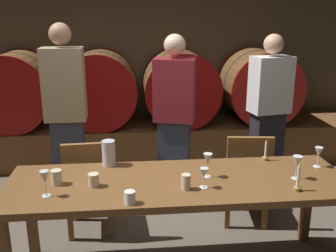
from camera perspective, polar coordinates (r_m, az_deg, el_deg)
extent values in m
cube|color=brown|center=(5.49, -4.22, 10.57)|extent=(6.79, 0.24, 2.66)
cube|color=brown|center=(5.18, -3.81, -2.10)|extent=(6.11, 0.90, 0.49)
cylinder|color=brown|center=(5.19, -21.46, 4.96)|extent=(0.93, 0.80, 0.93)
cylinder|color=maroon|center=(4.80, -22.74, 3.95)|extent=(0.95, 0.03, 0.95)
cylinder|color=maroon|center=(5.59, -20.36, 5.83)|extent=(0.95, 0.03, 0.95)
cylinder|color=#2D2D33|center=(5.19, -21.46, 4.96)|extent=(0.94, 0.04, 0.94)
cylinder|color=brown|center=(5.01, -10.06, 5.47)|extent=(0.93, 0.80, 0.93)
cylinder|color=maroon|center=(4.61, -10.43, 4.48)|extent=(0.95, 0.03, 0.95)
cylinder|color=maroon|center=(5.42, -9.75, 6.31)|extent=(0.95, 0.03, 0.95)
cylinder|color=#2D2D33|center=(5.01, -10.06, 5.47)|extent=(0.94, 0.04, 0.94)
cylinder|color=brown|center=(5.03, 1.77, 5.77)|extent=(0.93, 0.80, 0.93)
cylinder|color=maroon|center=(4.63, 2.42, 4.81)|extent=(0.95, 0.03, 0.95)
cylinder|color=maroon|center=(5.44, 1.22, 6.59)|extent=(0.95, 0.03, 0.95)
cylinder|color=#2D2D33|center=(5.03, 1.77, 5.77)|extent=(0.94, 0.04, 0.94)
cylinder|color=brown|center=(5.27, 13.22, 5.83)|extent=(0.93, 0.80, 0.93)
cylinder|color=#B21C16|center=(4.89, 14.74, 4.90)|extent=(0.95, 0.03, 0.95)
cylinder|color=#B21C16|center=(5.66, 11.90, 6.63)|extent=(0.95, 0.03, 0.95)
cylinder|color=#2D2D33|center=(5.27, 13.22, 5.83)|extent=(0.94, 0.04, 0.94)
cube|color=brown|center=(2.76, 1.60, -8.46)|extent=(2.43, 0.76, 0.05)
cube|color=brown|center=(3.31, -19.57, -12.40)|extent=(0.07, 0.07, 0.71)
cube|color=brown|center=(3.52, 19.81, -10.60)|extent=(0.07, 0.07, 0.71)
cube|color=brown|center=(3.52, -11.54, -8.38)|extent=(0.42, 0.42, 0.04)
cube|color=brown|center=(3.26, -11.88, -6.04)|extent=(0.40, 0.06, 0.42)
cube|color=brown|center=(3.76, -8.61, -10.36)|extent=(0.05, 0.05, 0.42)
cube|color=brown|center=(3.78, -13.86, -10.55)|extent=(0.05, 0.05, 0.42)
cube|color=brown|center=(3.46, -8.54, -12.90)|extent=(0.05, 0.05, 0.42)
cube|color=brown|center=(3.48, -14.28, -13.08)|extent=(0.05, 0.05, 0.42)
cube|color=brown|center=(3.67, 11.27, -7.26)|extent=(0.44, 0.44, 0.04)
cube|color=brown|center=(3.42, 12.00, -4.95)|extent=(0.40, 0.09, 0.42)
cube|color=brown|center=(3.95, 13.11, -9.28)|extent=(0.05, 0.05, 0.42)
cube|color=brown|center=(3.89, 8.15, -9.39)|extent=(0.05, 0.05, 0.42)
cube|color=brown|center=(3.65, 14.20, -11.59)|extent=(0.05, 0.05, 0.42)
cube|color=brown|center=(3.59, 8.80, -11.76)|extent=(0.05, 0.05, 0.42)
cube|color=#33384C|center=(3.95, -14.27, -5.44)|extent=(0.30, 0.21, 0.91)
cube|color=tan|center=(3.73, -15.13, 5.96)|extent=(0.38, 0.25, 0.68)
sphere|color=tan|center=(3.68, -15.68, 12.98)|extent=(0.20, 0.20, 0.20)
cube|color=#33384C|center=(3.88, 0.91, -5.51)|extent=(0.34, 0.27, 0.89)
cube|color=maroon|center=(3.66, 0.96, 5.34)|extent=(0.43, 0.33, 0.60)
sphere|color=beige|center=(3.60, 1.00, 11.89)|extent=(0.20, 0.20, 0.20)
cube|color=black|center=(4.16, 14.17, -4.19)|extent=(0.33, 0.25, 0.93)
cube|color=silver|center=(3.96, 14.92, 5.91)|extent=(0.42, 0.31, 0.56)
sphere|color=#D8A884|center=(3.91, 15.36, 11.61)|extent=(0.19, 0.19, 0.19)
cylinder|color=olive|center=(3.19, 14.16, -4.72)|extent=(0.05, 0.05, 0.02)
cylinder|color=#EDE5CC|center=(3.17, 14.26, -3.44)|extent=(0.02, 0.02, 0.13)
cone|color=yellow|center=(3.14, 14.35, -2.15)|extent=(0.01, 0.01, 0.02)
cylinder|color=olive|center=(2.74, 18.54, -8.80)|extent=(0.05, 0.05, 0.02)
cylinder|color=#EDE5CC|center=(2.70, 18.71, -7.11)|extent=(0.02, 0.02, 0.15)
cone|color=yellow|center=(2.67, 18.88, -5.38)|extent=(0.01, 0.01, 0.02)
cylinder|color=silver|center=(3.01, -8.77, -3.97)|extent=(0.10, 0.10, 0.20)
cylinder|color=silver|center=(2.65, -17.53, -9.82)|extent=(0.06, 0.06, 0.00)
cylinder|color=silver|center=(2.63, -17.61, -8.96)|extent=(0.01, 0.01, 0.08)
cone|color=silver|center=(2.60, -17.78, -7.25)|extent=(0.06, 0.06, 0.09)
cylinder|color=silver|center=(2.65, 5.27, -9.02)|extent=(0.06, 0.06, 0.00)
cylinder|color=silver|center=(2.64, 5.30, -8.29)|extent=(0.01, 0.01, 0.07)
cone|color=silver|center=(2.61, 5.34, -6.91)|extent=(0.06, 0.06, 0.07)
cylinder|color=silver|center=(2.82, 5.83, -7.44)|extent=(0.06, 0.06, 0.00)
cylinder|color=silver|center=(2.80, 5.86, -6.59)|extent=(0.01, 0.01, 0.09)
cone|color=silver|center=(2.77, 5.91, -4.93)|extent=(0.07, 0.07, 0.09)
cylinder|color=white|center=(2.92, 18.34, -7.36)|extent=(0.06, 0.06, 0.00)
cylinder|color=white|center=(2.90, 18.41, -6.59)|extent=(0.01, 0.01, 0.08)
cone|color=white|center=(2.87, 18.57, -5.05)|extent=(0.07, 0.07, 0.09)
cylinder|color=white|center=(3.19, 21.16, -5.62)|extent=(0.06, 0.06, 0.00)
cylinder|color=white|center=(3.17, 21.24, -4.93)|extent=(0.01, 0.01, 0.08)
cone|color=white|center=(3.15, 21.38, -3.62)|extent=(0.06, 0.06, 0.08)
cylinder|color=beige|center=(2.78, -16.16, -7.29)|extent=(0.08, 0.08, 0.10)
cylinder|color=beige|center=(2.69, -10.93, -7.85)|extent=(0.07, 0.07, 0.09)
cylinder|color=white|center=(2.44, -5.67, -10.46)|extent=(0.07, 0.07, 0.08)
cylinder|color=beige|center=(2.60, 2.68, -8.26)|extent=(0.06, 0.06, 0.11)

